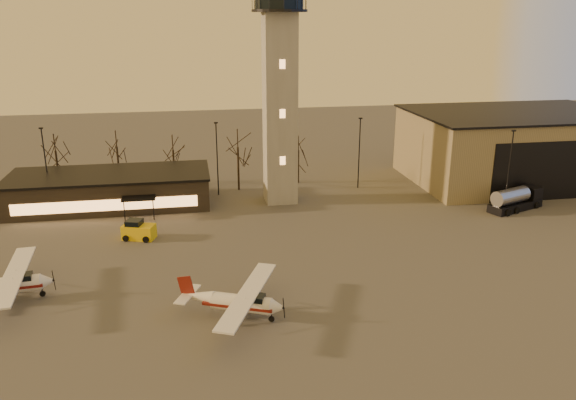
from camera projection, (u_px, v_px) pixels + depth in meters
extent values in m
plane|color=#484542|center=(338.00, 309.00, 47.12)|extent=(220.00, 220.00, 0.00)
cube|color=gray|center=(280.00, 111.00, 71.51)|extent=(4.00, 4.00, 24.00)
cylinder|color=black|center=(279.00, 11.00, 67.75)|extent=(6.80, 6.80, 0.30)
cube|color=#8C7F5C|center=(514.00, 147.00, 83.40)|extent=(30.00, 20.00, 10.00)
cube|color=black|center=(519.00, 113.00, 81.81)|extent=(30.60, 20.60, 0.30)
cube|color=black|center=(555.00, 171.00, 74.33)|extent=(18.00, 0.10, 8.00)
cube|color=black|center=(111.00, 190.00, 72.81)|extent=(25.00, 10.00, 4.00)
cube|color=black|center=(109.00, 174.00, 72.15)|extent=(25.40, 10.40, 0.30)
cube|color=#E89A51|center=(106.00, 205.00, 68.24)|extent=(22.00, 0.08, 1.40)
cube|color=black|center=(139.00, 198.00, 67.67)|extent=(4.00, 2.00, 0.20)
cylinder|color=black|center=(46.00, 167.00, 72.43)|extent=(0.16, 0.16, 10.00)
cube|color=black|center=(41.00, 128.00, 70.87)|extent=(0.50, 0.25, 0.18)
cylinder|color=black|center=(217.00, 160.00, 76.09)|extent=(0.16, 0.16, 10.00)
cube|color=black|center=(216.00, 123.00, 74.53)|extent=(0.50, 0.25, 0.18)
cylinder|color=black|center=(359.00, 154.00, 79.41)|extent=(0.16, 0.16, 10.00)
cube|color=black|center=(361.00, 118.00, 77.85)|extent=(0.50, 0.25, 0.18)
cylinder|color=black|center=(509.00, 170.00, 70.83)|extent=(0.16, 0.16, 10.00)
cube|color=black|center=(514.00, 131.00, 69.27)|extent=(0.50, 0.25, 0.18)
cylinder|color=black|center=(58.00, 171.00, 78.71)|extent=(0.28, 0.28, 5.74)
cylinder|color=black|center=(174.00, 168.00, 81.44)|extent=(0.28, 0.28, 5.25)
cylinder|color=black|center=(238.00, 169.00, 79.05)|extent=(0.28, 0.28, 6.16)
cylinder|color=black|center=(298.00, 166.00, 82.60)|extent=(0.28, 0.28, 4.97)
cylinder|color=black|center=(119.00, 165.00, 81.93)|extent=(0.28, 0.28, 5.60)
cylinder|color=silver|center=(242.00, 303.00, 45.32)|extent=(5.13, 3.26, 1.41)
cone|color=silver|center=(277.00, 307.00, 44.68)|extent=(1.42, 1.62, 1.34)
cone|color=silver|center=(199.00, 297.00, 46.07)|extent=(2.86, 2.12, 1.19)
cube|color=black|center=(254.00, 299.00, 44.93)|extent=(1.94, 1.69, 0.76)
cube|color=#63160E|center=(239.00, 304.00, 45.38)|extent=(5.94, 3.64, 0.24)
cube|color=silver|center=(248.00, 295.00, 44.94)|extent=(6.19, 11.58, 0.15)
cube|color=silver|center=(188.00, 294.00, 46.25)|extent=(2.31, 3.67, 0.09)
cube|color=#63160E|center=(186.00, 286.00, 46.03)|extent=(1.41, 0.67, 1.84)
cylinder|color=white|center=(9.00, 285.00, 48.25)|extent=(5.28, 1.90, 1.46)
cone|color=white|center=(46.00, 281.00, 49.00)|extent=(1.13, 1.48, 1.40)
cube|color=black|center=(22.00, 278.00, 48.37)|extent=(1.78, 1.32, 0.79)
cube|color=#60100D|center=(6.00, 286.00, 48.21)|extent=(6.18, 2.03, 0.25)
cube|color=white|center=(14.00, 275.00, 48.12)|extent=(2.75, 12.48, 0.16)
cube|color=black|center=(515.00, 206.00, 71.53)|extent=(8.23, 4.98, 1.03)
cube|color=black|center=(531.00, 193.00, 72.62)|extent=(2.53, 2.69, 1.69)
cube|color=black|center=(535.00, 190.00, 72.85)|extent=(0.73, 1.69, 0.94)
cylinder|color=silver|center=(511.00, 196.00, 70.52)|extent=(5.60, 3.73, 1.97)
cube|color=yellow|center=(139.00, 232.00, 61.97)|extent=(3.85, 2.83, 1.61)
cube|color=black|center=(134.00, 224.00, 61.75)|extent=(2.03, 2.03, 0.92)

